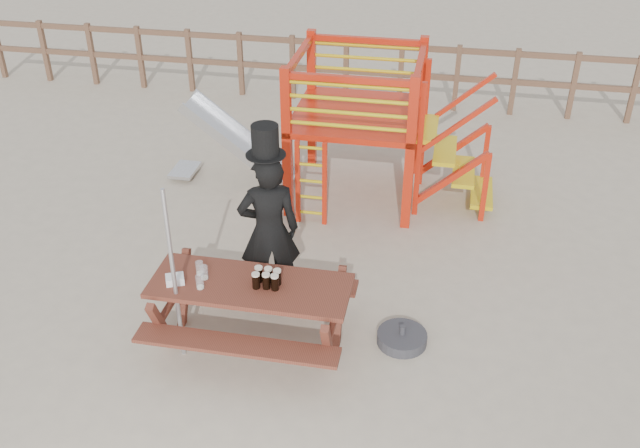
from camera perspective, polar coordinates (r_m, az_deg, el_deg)
The scene contains 10 objects.
ground at distance 7.52m, azimuth -2.93°, elevation -10.44°, with size 60.00×60.00×0.00m, color #B7A88E.
back_fence at distance 13.21m, azimuth 4.29°, elevation 12.53°, with size 15.09×0.09×1.20m.
playground_fort at distance 9.91m, azimuth 2.52°, elevation 8.00°, with size 4.71×1.84×2.10m.
picnic_table at distance 7.37m, azimuth -5.51°, elevation -6.58°, with size 2.02×1.40×0.78m.
man_with_hat at distance 7.72m, azimuth -4.11°, elevation -0.26°, with size 0.78×0.64×2.16m.
metal_pole at distance 7.07m, azimuth -11.61°, elevation -4.18°, with size 0.04×0.04×1.95m, color #B2B2B7.
parasol_base at distance 7.67m, azimuth 6.57°, elevation -9.05°, with size 0.53×0.53×0.22m.
paper_bag at distance 7.30m, azimuth -11.53°, elevation -4.37°, with size 0.18×0.14×0.08m, color white.
stout_pints at distance 7.11m, azimuth -4.27°, elevation -4.35°, with size 0.27×0.20×0.17m.
empty_glasses at distance 7.27m, azimuth -9.48°, elevation -4.02°, with size 0.16×0.30×0.15m.
Camera 1 is at (1.44, -5.40, 5.04)m, focal length 40.00 mm.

